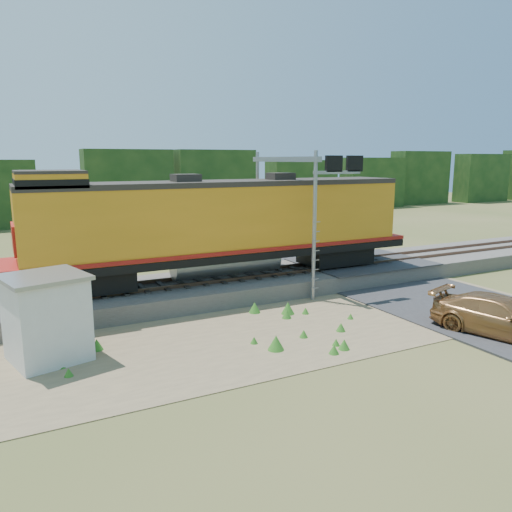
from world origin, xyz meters
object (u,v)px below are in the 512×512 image
locomotive (221,224)px  shed (47,317)px  signal_gantry (296,186)px  car (502,317)px

locomotive → shed: size_ratio=6.73×
shed → signal_gantry: bearing=4.6°
signal_gantry → shed: bearing=-161.0°
shed → signal_gantry: size_ratio=0.43×
locomotive → shed: 9.69m
locomotive → car: (6.91, -10.04, -2.73)m
signal_gantry → car: bearing=-71.4°
shed → car: size_ratio=0.58×
signal_gantry → car: (3.15, -9.38, -4.42)m
locomotive → car: 12.49m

